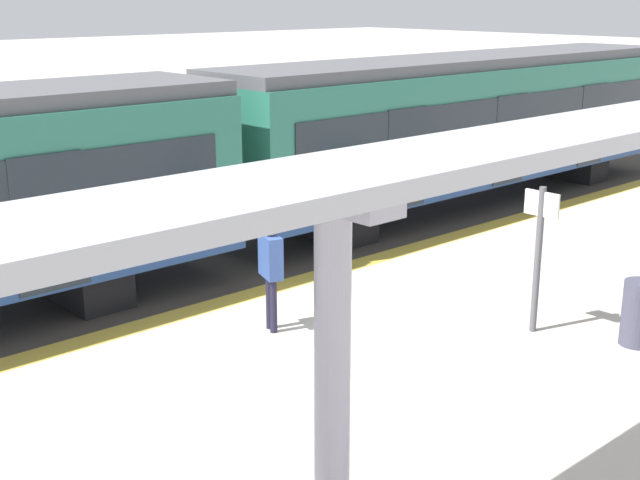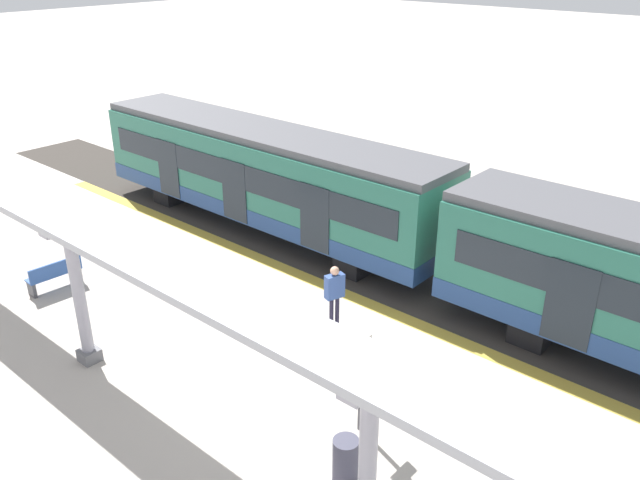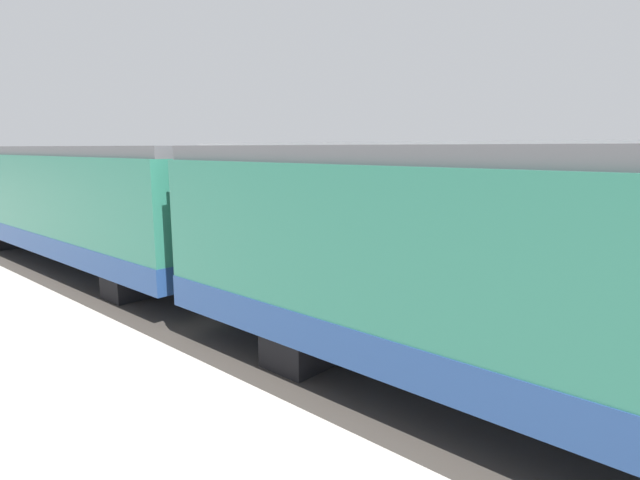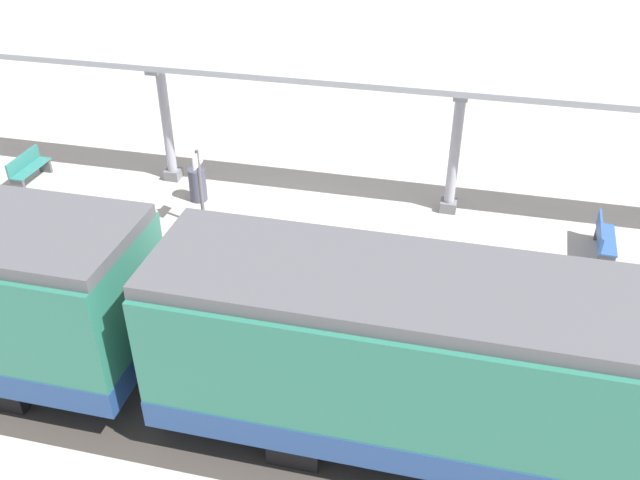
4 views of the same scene
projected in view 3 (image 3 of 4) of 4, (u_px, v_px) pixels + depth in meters
The scene contains 13 objects.
ground_plane at pixel (391, 276), 13.78m from camera, with size 176.00×176.00×0.00m, color #B4AAA0.
tactile_edge_strip at pixel (307, 303), 11.37m from camera, with size 0.47×31.09×0.01m, color gold.
trackbed at pixel (244, 324), 10.03m from camera, with size 3.20×43.09×0.01m, color #38332D.
train_near_carriage at pixel (638, 302), 5.37m from camera, with size 2.65×13.81×3.48m.
train_far_carriage at pixel (71, 203), 14.86m from camera, with size 2.65×13.81×3.48m.
canopy_pillar_second at pixel (592, 214), 13.05m from camera, with size 1.10×0.44×3.47m.
canopy_pillar_third at pixel (347, 195), 18.40m from camera, with size 1.10×0.44×3.47m.
canopy_pillar_fourth at pixel (216, 184), 23.62m from camera, with size 1.10×0.44×3.47m.
canopy_beam at pixel (450, 144), 15.43m from camera, with size 1.20×24.66×0.16m, color #A8AAB2.
bench_near_end at pixel (252, 223), 20.45m from camera, with size 1.50×0.45×0.86m.
trash_bin at pixel (356, 237), 17.08m from camera, with size 0.48×0.48×0.95m, color #3F3F51.
platform_info_sign at pixel (348, 218), 15.55m from camera, with size 0.56×0.10×2.20m.
passenger_waiting_near_edge at pixel (372, 252), 11.78m from camera, with size 0.53×0.37×1.70m.
Camera 3 is at (-11.23, -7.53, 3.45)m, focal length 28.45 mm.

